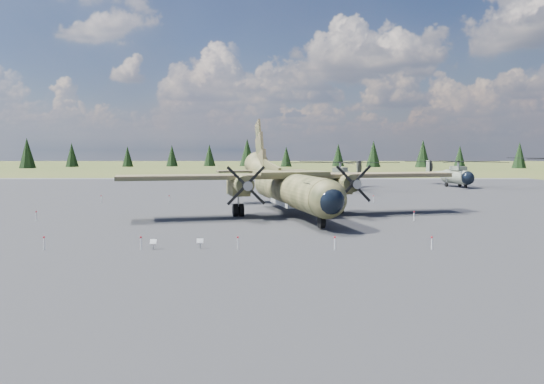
{
  "coord_description": "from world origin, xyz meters",
  "views": [
    {
      "loc": [
        4.15,
        -45.89,
        6.19
      ],
      "look_at": [
        4.1,
        2.0,
        2.37
      ],
      "focal_mm": 35.0,
      "sensor_mm": 36.0,
      "label": 1
    }
  ],
  "objects": [
    {
      "name": "treeline",
      "position": [
        5.63,
        -8.12,
        4.7
      ],
      "size": [
        334.62,
        326.39,
        10.96
      ],
      "color": "black",
      "rests_on": "ground"
    },
    {
      "name": "barrier_fence",
      "position": [
        -0.46,
        -0.08,
        0.51
      ],
      "size": [
        33.12,
        29.62,
        0.85
      ],
      "color": "silver",
      "rests_on": "ground"
    },
    {
      "name": "helicopter_near",
      "position": [
        14.51,
        34.14,
        3.15
      ],
      "size": [
        22.98,
        22.98,
        4.44
      ],
      "rotation": [
        0.0,
        0.0,
        -0.41
      ],
      "color": "gray",
      "rests_on": "ground"
    },
    {
      "name": "ground",
      "position": [
        0.0,
        0.0,
        0.0
      ],
      "size": [
        500.0,
        500.0,
        0.0
      ],
      "primitive_type": "plane",
      "color": "brown",
      "rests_on": "ground"
    },
    {
      "name": "apron",
      "position": [
        0.0,
        10.0,
        0.0
      ],
      "size": [
        120.0,
        120.0,
        0.04
      ],
      "primitive_type": "cube",
      "color": "#545559",
      "rests_on": "ground"
    },
    {
      "name": "info_placard_right",
      "position": [
        -0.4,
        -13.07,
        0.44
      ],
      "size": [
        0.43,
        0.2,
        0.66
      ],
      "rotation": [
        0.0,
        0.0,
        0.07
      ],
      "color": "gray",
      "rests_on": "ground"
    },
    {
      "name": "transport_plane",
      "position": [
        5.58,
        4.8,
        3.0
      ],
      "size": [
        31.56,
        28.28,
        10.46
      ],
      "rotation": [
        0.0,
        0.0,
        0.24
      ],
      "color": "#34371E",
      "rests_on": "ground"
    },
    {
      "name": "helicopter_mid",
      "position": [
        34.74,
        42.01,
        3.11
      ],
      "size": [
        20.12,
        21.67,
        4.39
      ],
      "rotation": [
        0.0,
        0.0,
        0.18
      ],
      "color": "gray",
      "rests_on": "ground"
    },
    {
      "name": "info_placard_left",
      "position": [
        -3.28,
        -13.32,
        0.43
      ],
      "size": [
        0.42,
        0.21,
        0.64
      ],
      "rotation": [
        0.0,
        0.0,
        -0.1
      ],
      "color": "gray",
      "rests_on": "ground"
    }
  ]
}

